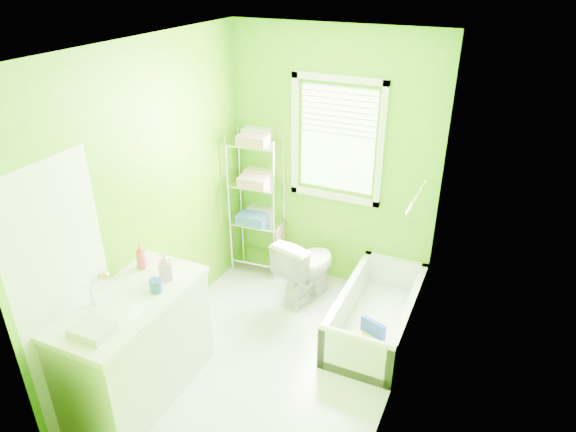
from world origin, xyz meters
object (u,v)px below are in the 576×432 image
at_px(toilet, 306,266).
at_px(vanity, 135,345).
at_px(bathtub, 375,320).
at_px(wire_shelf_unit, 258,189).

height_order(toilet, vanity, vanity).
relative_size(bathtub, wire_shelf_unit, 0.87).
height_order(vanity, wire_shelf_unit, wire_shelf_unit).
bearing_deg(bathtub, vanity, -135.49).
distance_m(bathtub, vanity, 2.11).
relative_size(bathtub, vanity, 1.13).
distance_m(toilet, vanity, 1.87).
bearing_deg(wire_shelf_unit, bathtub, -20.56).
bearing_deg(bathtub, toilet, 161.29).
bearing_deg(vanity, bathtub, 44.51).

